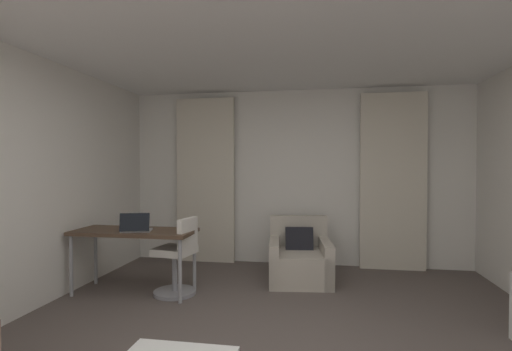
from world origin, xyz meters
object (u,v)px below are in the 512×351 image
desk (134,236)px  desk_chair (178,260)px  laptop (136,228)px  armchair (300,260)px

desk → desk_chair: (0.52, 0.02, -0.27)m
desk_chair → laptop: bearing=-163.2°
desk → desk_chair: desk_chair is taller
laptop → armchair: bearing=27.3°
laptop → desk_chair: bearing=16.8°
desk_chair → laptop: 0.60m
armchair → desk: armchair is taller
desk → desk_chair: bearing=2.6°
armchair → laptop: 2.07m
armchair → laptop: size_ratio=2.53×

